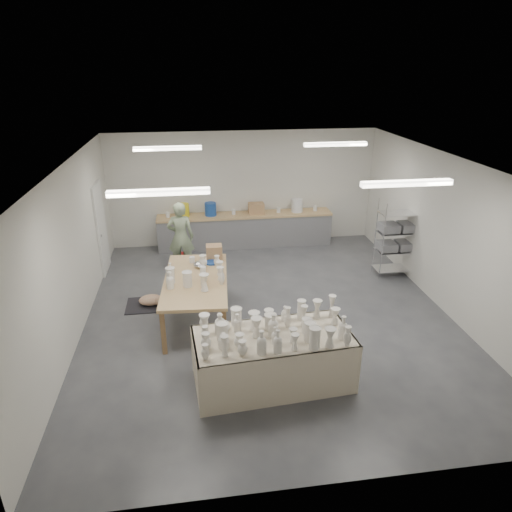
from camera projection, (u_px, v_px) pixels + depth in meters
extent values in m
plane|color=#424449|center=(268.00, 314.00, 9.01)|extent=(8.00, 8.00, 0.00)
cube|color=white|center=(270.00, 163.00, 7.84)|extent=(7.00, 8.00, 0.02)
cube|color=silver|center=(243.00, 189.00, 12.06)|extent=(7.00, 0.02, 3.00)
cube|color=silver|center=(332.00, 381.00, 4.78)|extent=(7.00, 0.02, 3.00)
cube|color=silver|center=(71.00, 254.00, 7.96)|extent=(0.02, 8.00, 3.00)
cube|color=silver|center=(445.00, 234.00, 8.88)|extent=(0.02, 8.00, 3.00)
cube|color=white|center=(101.00, 228.00, 10.51)|extent=(0.05, 0.90, 2.10)
cube|color=white|center=(159.00, 192.00, 6.26)|extent=(1.40, 0.12, 0.08)
cube|color=white|center=(407.00, 183.00, 6.73)|extent=(1.40, 0.12, 0.08)
cube|color=white|center=(168.00, 148.00, 9.44)|extent=(1.40, 0.12, 0.08)
cube|color=white|center=(335.00, 144.00, 9.91)|extent=(1.40, 0.12, 0.08)
cube|color=tan|center=(245.00, 215.00, 12.02)|extent=(4.60, 0.60, 0.06)
cube|color=slate|center=(245.00, 231.00, 12.20)|extent=(4.60, 0.55, 0.84)
cylinder|color=yellow|center=(183.00, 210.00, 11.73)|extent=(0.30, 0.30, 0.34)
cylinder|color=#1B4496|center=(211.00, 209.00, 11.82)|extent=(0.30, 0.30, 0.34)
cylinder|color=white|center=(297.00, 205.00, 12.13)|extent=(0.30, 0.30, 0.34)
cube|color=#A77151|center=(256.00, 208.00, 11.99)|extent=(0.40, 0.30, 0.28)
cylinder|color=white|center=(168.00, 215.00, 11.72)|extent=(0.10, 0.10, 0.14)
cylinder|color=white|center=(234.00, 212.00, 11.94)|extent=(0.10, 0.10, 0.14)
cylinder|color=white|center=(279.00, 210.00, 12.10)|extent=(0.10, 0.10, 0.14)
cylinder|color=white|center=(315.00, 208.00, 12.23)|extent=(0.10, 0.10, 0.14)
cylinder|color=silver|center=(383.00, 243.00, 10.10)|extent=(0.02, 0.02, 1.80)
cylinder|color=silver|center=(419.00, 241.00, 10.21)|extent=(0.02, 0.02, 1.80)
cylinder|color=silver|center=(375.00, 236.00, 10.50)|extent=(0.02, 0.02, 1.80)
cylinder|color=silver|center=(410.00, 234.00, 10.61)|extent=(0.02, 0.02, 1.80)
cube|color=silver|center=(393.00, 268.00, 10.65)|extent=(0.88, 0.48, 0.02)
cube|color=silver|center=(395.00, 250.00, 10.47)|extent=(0.88, 0.48, 0.02)
cube|color=silver|center=(398.00, 232.00, 10.29)|extent=(0.88, 0.48, 0.02)
cube|color=silver|center=(400.00, 213.00, 10.12)|extent=(0.88, 0.48, 0.02)
cube|color=slate|center=(387.00, 246.00, 10.39)|extent=(0.38, 0.42, 0.18)
cube|color=slate|center=(405.00, 245.00, 10.45)|extent=(0.38, 0.42, 0.18)
cube|color=slate|center=(389.00, 227.00, 10.22)|extent=(0.38, 0.42, 0.18)
cube|color=slate|center=(407.00, 227.00, 10.27)|extent=(0.38, 0.42, 0.18)
cube|color=olive|center=(273.00, 362.00, 6.96)|extent=(2.17, 1.12, 0.73)
cube|color=#BEB292|center=(273.00, 337.00, 6.79)|extent=(2.45, 1.30, 0.03)
cube|color=#BEB292|center=(279.00, 382.00, 6.45)|extent=(2.37, 0.21, 0.83)
cube|color=#BEB292|center=(267.00, 339.00, 7.44)|extent=(2.37, 0.21, 0.83)
cube|color=tan|center=(196.00, 280.00, 8.50)|extent=(1.31, 2.39, 0.06)
cube|color=olive|center=(168.00, 334.00, 7.61)|extent=(0.08, 0.08, 0.81)
cube|color=olive|center=(228.00, 329.00, 7.75)|extent=(0.08, 0.08, 0.81)
cube|color=olive|center=(171.00, 278.00, 9.60)|extent=(0.08, 0.08, 0.81)
cube|color=olive|center=(220.00, 275.00, 9.73)|extent=(0.08, 0.08, 0.81)
ellipsoid|color=silver|center=(200.00, 264.00, 8.97)|extent=(0.26, 0.26, 0.12)
cylinder|color=#1B4496|center=(211.00, 262.00, 9.14)|extent=(0.26, 0.26, 0.03)
cylinder|color=white|center=(192.00, 260.00, 9.15)|extent=(0.11, 0.11, 0.12)
cube|color=#A77151|center=(214.00, 252.00, 9.33)|extent=(0.32, 0.26, 0.28)
cube|color=black|center=(151.00, 305.00, 9.33)|extent=(1.00, 0.70, 0.02)
ellipsoid|color=white|center=(151.00, 300.00, 9.29)|extent=(0.52, 0.40, 0.20)
sphere|color=white|center=(159.00, 301.00, 9.21)|extent=(0.17, 0.17, 0.17)
imported|color=#91A580|center=(181.00, 237.00, 10.58)|extent=(0.65, 0.45, 1.68)
cylinder|color=#A51917|center=(182.00, 255.00, 11.05)|extent=(0.37, 0.37, 0.04)
cylinder|color=silver|center=(188.00, 260.00, 11.14)|extent=(0.02, 0.02, 0.27)
cylinder|color=silver|center=(179.00, 259.00, 11.19)|extent=(0.02, 0.02, 0.27)
cylinder|color=silver|center=(181.00, 262.00, 10.99)|extent=(0.02, 0.02, 0.27)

